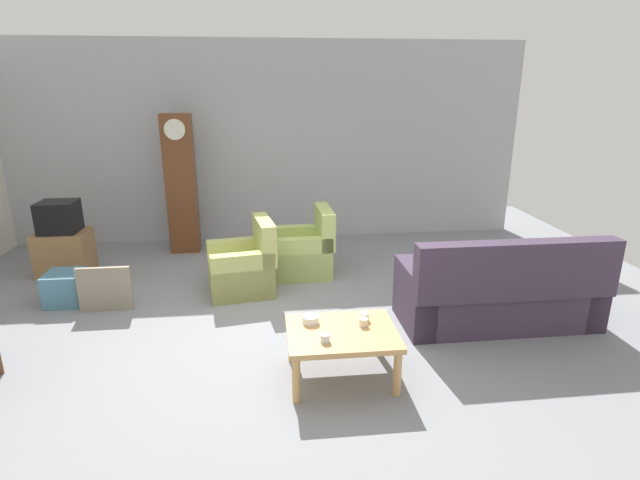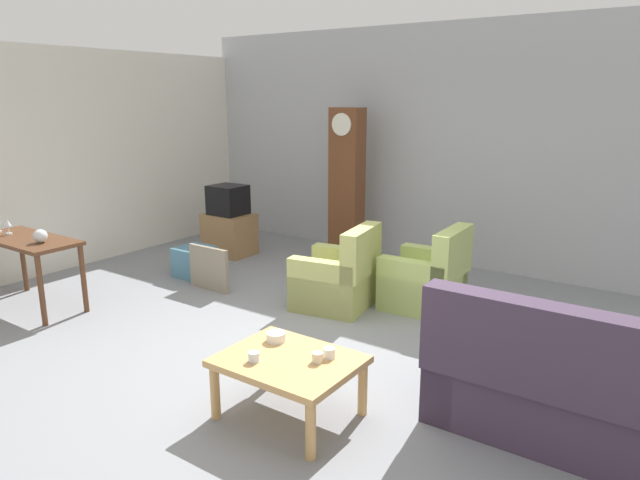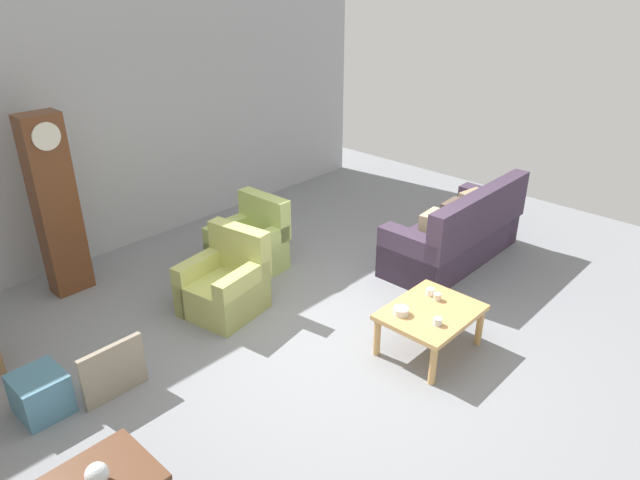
% 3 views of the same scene
% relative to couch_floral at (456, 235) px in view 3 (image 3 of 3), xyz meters
% --- Properties ---
extents(ground_plane, '(10.40, 10.40, 0.00)m').
position_rel_couch_floral_xyz_m(ground_plane, '(-2.40, -0.00, -0.36)').
color(ground_plane, gray).
extents(garage_door_wall, '(8.40, 0.16, 3.20)m').
position_rel_couch_floral_xyz_m(garage_door_wall, '(-2.40, 3.60, 1.24)').
color(garage_door_wall, '#ADAFB5').
rests_on(garage_door_wall, ground_plane).
extents(couch_floral, '(2.11, 0.89, 1.04)m').
position_rel_couch_floral_xyz_m(couch_floral, '(0.00, 0.00, 0.00)').
color(couch_floral, '#423347').
rests_on(couch_floral, ground_plane).
extents(armchair_olive_near, '(0.90, 0.88, 0.92)m').
position_rel_couch_floral_xyz_m(armchair_olive_near, '(-2.78, 1.23, -0.05)').
color(armchair_olive_near, '#B7BC66').
rests_on(armchair_olive_near, ground_plane).
extents(armchair_olive_far, '(0.82, 0.79, 0.92)m').
position_rel_couch_floral_xyz_m(armchair_olive_far, '(-1.96, 1.77, -0.05)').
color(armchair_olive_far, '#B9CD6F').
rests_on(armchair_olive_far, ground_plane).
extents(coffee_table_wood, '(0.96, 0.76, 0.46)m').
position_rel_couch_floral_xyz_m(coffee_table_wood, '(-1.86, -0.83, 0.04)').
color(coffee_table_wood, tan).
rests_on(coffee_table_wood, ground_plane).
extents(grandfather_clock, '(0.44, 0.30, 2.11)m').
position_rel_couch_floral_xyz_m(grandfather_clock, '(-3.75, 2.94, 0.71)').
color(grandfather_clock, brown).
rests_on(grandfather_clock, ground_plane).
extents(framed_picture_leaning, '(0.60, 0.05, 0.53)m').
position_rel_couch_floral_xyz_m(framed_picture_leaning, '(-4.36, 0.83, -0.09)').
color(framed_picture_leaning, gray).
rests_on(framed_picture_leaning, ground_plane).
extents(storage_box_blue, '(0.40, 0.43, 0.38)m').
position_rel_couch_floral_xyz_m(storage_box_blue, '(-4.90, 1.10, -0.16)').
color(storage_box_blue, teal).
rests_on(storage_box_blue, ground_plane).
extents(glass_dome_cloche, '(0.14, 0.14, 0.14)m').
position_rel_couch_floral_xyz_m(glass_dome_cloche, '(-5.22, -0.70, 0.50)').
color(glass_dome_cloche, silver).
rests_on(glass_dome_cloche, console_table_dark).
extents(cup_white_porcelain, '(0.09, 0.09, 0.07)m').
position_rel_couch_floral_xyz_m(cup_white_porcelain, '(-1.62, -0.66, 0.14)').
color(cup_white_porcelain, white).
rests_on(cup_white_porcelain, coffee_table_wood).
extents(cup_blue_rimmed, '(0.08, 0.08, 0.07)m').
position_rel_couch_floral_xyz_m(cup_blue_rimmed, '(-2.02, -1.01, 0.14)').
color(cup_blue_rimmed, silver).
rests_on(cup_blue_rimmed, coffee_table_wood).
extents(cup_cream_tall, '(0.08, 0.08, 0.07)m').
position_rel_couch_floral_xyz_m(cup_cream_tall, '(-1.65, -0.76, 0.14)').
color(cup_cream_tall, beige).
rests_on(cup_cream_tall, coffee_table_wood).
extents(bowl_white_stacked, '(0.15, 0.15, 0.07)m').
position_rel_couch_floral_xyz_m(bowl_white_stacked, '(-2.11, -0.65, 0.14)').
color(bowl_white_stacked, white).
rests_on(bowl_white_stacked, coffee_table_wood).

